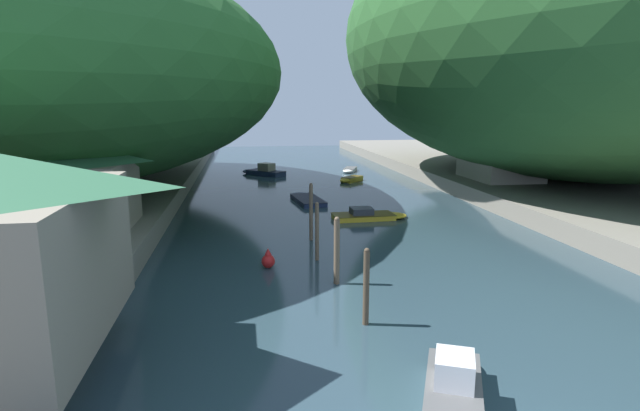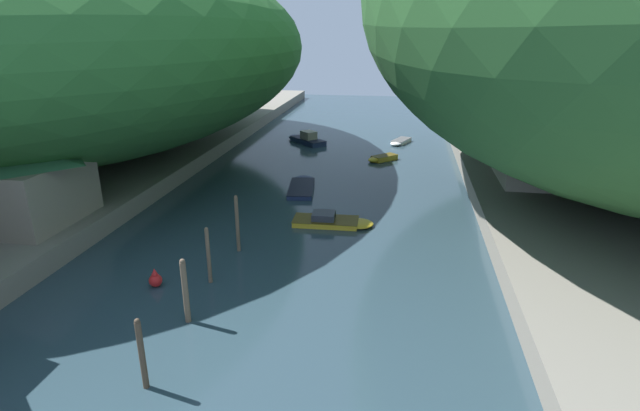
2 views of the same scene
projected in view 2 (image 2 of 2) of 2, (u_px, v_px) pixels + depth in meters
name	position (u px, v px, depth m)	size (l,w,h in m)	color
water_surface	(309.00, 209.00, 37.78)	(130.00, 130.00, 0.00)	#283D47
left_bank	(33.00, 185.00, 41.17)	(22.00, 120.00, 1.35)	slate
hillside_left	(75.00, 49.00, 47.03)	(42.14, 58.99, 19.20)	#2D662D
boathouse_shed	(24.00, 183.00, 30.87)	(6.34, 7.20, 4.94)	gray
right_bank_cottage	(537.00, 150.00, 39.49)	(5.89, 7.83, 4.74)	#B2A899
boat_red_skiff	(400.00, 142.00, 58.39)	(2.69, 4.15, 0.45)	white
boat_white_cruiser	(381.00, 158.00, 50.98)	(3.25, 3.25, 0.53)	gold
boat_open_rowboat	(333.00, 221.00, 34.66)	(5.65, 2.20, 0.86)	gold
boat_small_dinghy	(305.00, 139.00, 58.90)	(5.60, 5.68, 1.47)	navy
boat_far_right_bank	(302.00, 186.00, 42.54)	(2.79, 6.62, 0.38)	navy
mooring_post_second	(142.00, 354.00, 18.63)	(0.24, 0.24, 3.05)	#4C3D2D
mooring_post_middle	(185.00, 291.00, 22.86)	(0.27, 0.27, 3.24)	brown
mooring_post_fourth	(208.00, 255.00, 26.42)	(0.21, 0.21, 3.22)	brown
mooring_post_farthest	(237.00, 223.00, 30.11)	(0.23, 0.23, 3.61)	brown
channel_buoy_near	(155.00, 279.00, 26.40)	(0.70, 0.70, 1.05)	red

